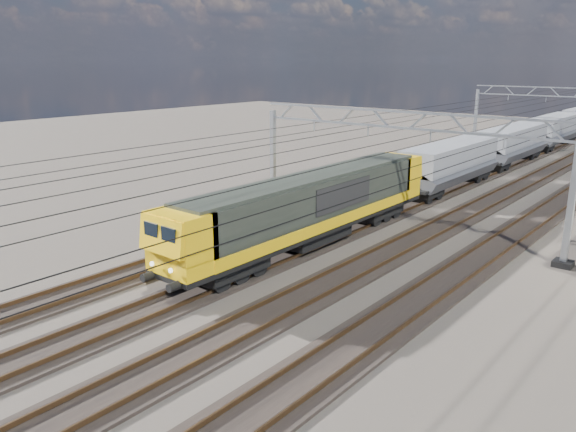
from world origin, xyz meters
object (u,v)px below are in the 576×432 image
Objects in this scene: hopper_wagon_lead at (450,162)px; hopper_wagon_mid at (512,142)px; catenary_gantry_mid at (396,166)px; catenary_gantry_far at (564,118)px; hopper_wagon_third at (554,129)px; locomotive at (313,205)px.

hopper_wagon_mid is at bearing 90.00° from hopper_wagon_lead.
hopper_wagon_lead is (-2.00, 12.31, -1.67)m from catenary_gantry_mid.
catenary_gantry_far is 5.38m from hopper_wagon_third.
locomotive is at bearing -110.36° from catenary_gantry_mid.
hopper_wagon_mid is 14.20m from hopper_wagon_third.
catenary_gantry_far reaches higher than hopper_wagon_lead.
catenary_gantry_mid is 36.00m from catenary_gantry_far.
catenary_gantry_mid is 26.63m from hopper_wagon_mid.
catenary_gantry_mid reaches higher than locomotive.
catenary_gantry_mid is 40.79m from hopper_wagon_third.
hopper_wagon_mid and hopper_wagon_third have the same top height.
catenary_gantry_mid is 5.96m from locomotive.
catenary_gantry_mid is at bearing -80.77° from hopper_wagon_lead.
locomotive reaches higher than hopper_wagon_mid.
locomotive is at bearing -90.00° from hopper_wagon_mid.
catenary_gantry_mid is at bearing -85.68° from hopper_wagon_mid.
catenary_gantry_mid is 1.00× the size of catenary_gantry_far.
catenary_gantry_mid is at bearing 69.64° from locomotive.
catenary_gantry_far is 1.53× the size of hopper_wagon_mid.
hopper_wagon_lead is 1.00× the size of hopper_wagon_third.
hopper_wagon_third is at bearing 90.00° from locomotive.
hopper_wagon_lead is 14.20m from hopper_wagon_mid.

